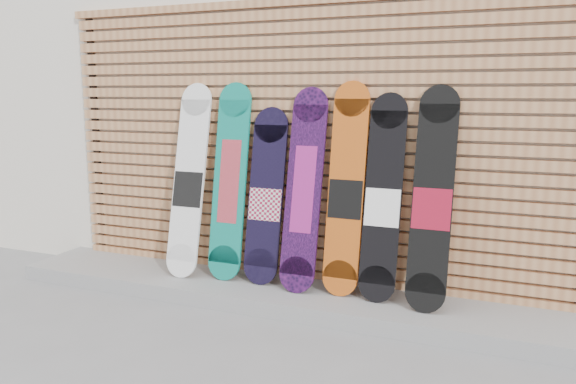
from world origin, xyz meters
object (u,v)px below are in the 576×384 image
at_px(snowboard_4, 346,190).
at_px(snowboard_6, 432,199).
at_px(snowboard_2, 266,197).
at_px(snowboard_0, 189,181).
at_px(snowboard_1, 230,181).
at_px(snowboard_3, 304,189).
at_px(snowboard_5, 383,199).

distance_m(snowboard_4, snowboard_6, 0.63).
relative_size(snowboard_2, snowboard_4, 0.87).
bearing_deg(snowboard_6, snowboard_0, 179.84).
distance_m(snowboard_1, snowboard_6, 1.59).
relative_size(snowboard_3, snowboard_6, 0.99).
distance_m(snowboard_2, snowboard_6, 1.28).
bearing_deg(snowboard_5, snowboard_3, -178.58).
relative_size(snowboard_0, snowboard_5, 1.05).
distance_m(snowboard_0, snowboard_2, 0.67).
bearing_deg(snowboard_2, snowboard_0, -176.16).
bearing_deg(snowboard_4, snowboard_6, -4.28).
height_order(snowboard_1, snowboard_6, snowboard_1).
xyz_separation_m(snowboard_1, snowboard_6, (1.58, -0.05, -0.02)).
distance_m(snowboard_3, snowboard_6, 0.95).
bearing_deg(snowboard_6, snowboard_2, 177.76).
xyz_separation_m(snowboard_0, snowboard_5, (1.59, 0.03, -0.04)).
xyz_separation_m(snowboard_1, snowboard_5, (1.24, -0.01, -0.05)).
height_order(snowboard_0, snowboard_5, snowboard_0).
bearing_deg(snowboard_5, snowboard_0, -178.97).
bearing_deg(snowboard_0, snowboard_4, 1.81).
distance_m(snowboard_0, snowboard_5, 1.59).
bearing_deg(snowboard_3, snowboard_1, 177.61).
distance_m(snowboard_0, snowboard_4, 1.31).
xyz_separation_m(snowboard_2, snowboard_6, (1.27, -0.05, 0.08)).
relative_size(snowboard_0, snowboard_3, 1.02).
bearing_deg(snowboard_2, snowboard_4, -0.27).
distance_m(snowboard_5, snowboard_6, 0.35).
xyz_separation_m(snowboard_0, snowboard_4, (1.31, 0.04, 0.00)).
bearing_deg(snowboard_0, snowboard_5, 1.03).
bearing_deg(snowboard_3, snowboard_4, 4.98).
xyz_separation_m(snowboard_2, snowboard_4, (0.65, -0.00, 0.10)).
relative_size(snowboard_0, snowboard_4, 0.99).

